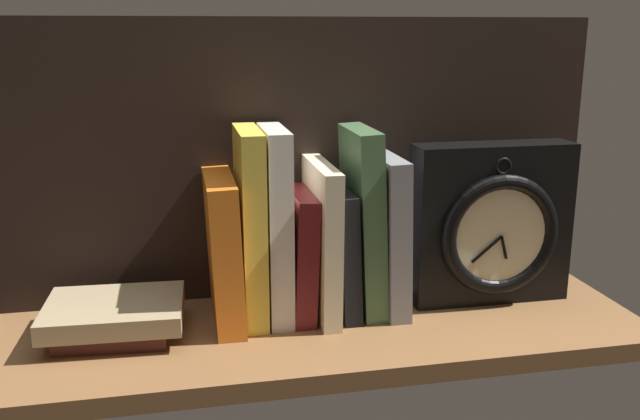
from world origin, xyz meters
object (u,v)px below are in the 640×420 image
(book_yellow_seinlanguage, at_px, (250,226))
(book_white_catcher, at_px, (275,224))
(book_cream_twain, at_px, (321,239))
(book_stack_side, at_px, (115,317))
(book_green_romantic, at_px, (363,221))
(book_black_skeptic, at_px, (341,250))
(book_maroon_dawkins, at_px, (300,254))
(book_gray_chess, at_px, (386,232))
(framed_clock, at_px, (492,225))
(book_orange_pandolfini, at_px, (223,250))

(book_yellow_seinlanguage, relative_size, book_white_catcher, 1.00)
(book_cream_twain, bearing_deg, book_stack_side, -174.54)
(book_green_romantic, bearing_deg, book_black_skeptic, 180.00)
(book_white_catcher, relative_size, book_black_skeptic, 1.48)
(book_maroon_dawkins, xyz_separation_m, book_gray_chess, (0.12, 0.00, 0.02))
(framed_clock, relative_size, book_stack_side, 1.28)
(book_orange_pandolfini, height_order, book_black_skeptic, book_orange_pandolfini)
(book_yellow_seinlanguage, xyz_separation_m, book_white_catcher, (0.03, 0.00, 0.00))
(book_yellow_seinlanguage, distance_m, book_black_skeptic, 0.13)
(book_maroon_dawkins, bearing_deg, book_gray_chess, 0.00)
(book_green_romantic, distance_m, book_gray_chess, 0.04)
(book_cream_twain, xyz_separation_m, book_black_skeptic, (0.03, 0.00, -0.02))
(book_orange_pandolfini, bearing_deg, book_cream_twain, 0.00)
(book_white_catcher, bearing_deg, book_yellow_seinlanguage, 180.00)
(book_black_skeptic, bearing_deg, book_white_catcher, 180.00)
(book_yellow_seinlanguage, xyz_separation_m, book_maroon_dawkins, (0.07, 0.00, -0.04))
(book_maroon_dawkins, bearing_deg, book_green_romantic, 0.00)
(book_cream_twain, height_order, book_gray_chess, book_gray_chess)
(book_yellow_seinlanguage, height_order, book_black_skeptic, book_yellow_seinlanguage)
(book_maroon_dawkins, distance_m, framed_clock, 0.28)
(book_maroon_dawkins, xyz_separation_m, book_stack_side, (-0.25, -0.03, -0.06))
(book_orange_pandolfini, xyz_separation_m, book_yellow_seinlanguage, (0.04, 0.00, 0.03))
(book_yellow_seinlanguage, relative_size, framed_clock, 1.13)
(book_orange_pandolfini, bearing_deg, book_yellow_seinlanguage, 0.00)
(book_yellow_seinlanguage, bearing_deg, book_black_skeptic, 0.00)
(book_yellow_seinlanguage, distance_m, book_stack_side, 0.21)
(book_orange_pandolfini, bearing_deg, book_gray_chess, 0.00)
(framed_clock, bearing_deg, book_stack_side, -178.10)
(book_maroon_dawkins, bearing_deg, book_stack_side, -173.88)
(book_yellow_seinlanguage, relative_size, book_gray_chess, 1.19)
(book_maroon_dawkins, bearing_deg, book_yellow_seinlanguage, 180.00)
(book_cream_twain, xyz_separation_m, book_green_romantic, (0.06, 0.00, 0.02))
(book_cream_twain, xyz_separation_m, book_gray_chess, (0.09, 0.00, 0.00))
(book_orange_pandolfini, relative_size, book_gray_chess, 0.91)
(book_green_romantic, distance_m, book_stack_side, 0.35)
(book_maroon_dawkins, relative_size, book_cream_twain, 0.82)
(book_gray_chess, bearing_deg, book_orange_pandolfini, -180.00)
(book_cream_twain, bearing_deg, book_black_skeptic, 0.00)
(book_maroon_dawkins, distance_m, book_gray_chess, 0.12)
(book_yellow_seinlanguage, distance_m, book_white_catcher, 0.03)
(book_stack_side, bearing_deg, framed_clock, 1.90)
(book_cream_twain, bearing_deg, book_gray_chess, 0.00)
(book_green_romantic, bearing_deg, book_maroon_dawkins, 180.00)
(book_orange_pandolfini, distance_m, book_gray_chess, 0.23)
(book_white_catcher, relative_size, book_gray_chess, 1.19)
(book_orange_pandolfini, distance_m, book_black_skeptic, 0.16)
(book_white_catcher, distance_m, book_maroon_dawkins, 0.05)
(book_black_skeptic, relative_size, framed_clock, 0.76)
(book_white_catcher, relative_size, book_cream_twain, 1.24)
(book_black_skeptic, bearing_deg, framed_clock, -2.36)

